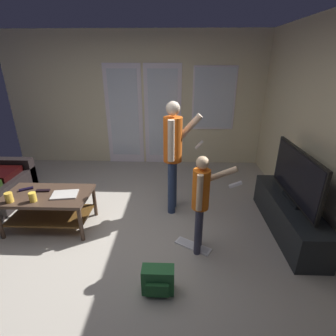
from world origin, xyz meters
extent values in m
cube|color=#A59D91|center=(0.00, 0.00, -0.01)|extent=(5.22, 5.53, 0.02)
cube|color=beige|center=(0.00, 2.73, 1.30)|extent=(5.22, 0.06, 2.60)
cube|color=white|center=(-0.25, 2.69, 0.99)|extent=(0.75, 0.02, 2.04)
cube|color=silver|center=(-0.25, 2.68, 1.04)|extent=(0.59, 0.01, 1.74)
cube|color=white|center=(0.54, 2.69, 0.99)|extent=(0.75, 0.02, 2.04)
cube|color=silver|center=(0.54, 2.68, 1.04)|extent=(0.59, 0.01, 1.74)
cube|color=white|center=(1.55, 2.69, 1.36)|extent=(0.84, 0.02, 1.22)
cube|color=silver|center=(1.55, 2.68, 1.36)|extent=(0.78, 0.01, 1.16)
cube|color=black|center=(-2.03, 1.30, 0.29)|extent=(0.94, 0.16, 0.57)
cube|color=#402E23|center=(-0.83, 0.30, 0.46)|extent=(1.08, 0.63, 0.04)
cube|color=#503314|center=(-0.83, 0.30, 0.17)|extent=(1.00, 0.55, 0.02)
cylinder|color=#402E23|center=(-0.32, 0.02, 0.22)|extent=(0.05, 0.05, 0.44)
cylinder|color=#402E23|center=(-1.33, 0.58, 0.22)|extent=(0.05, 0.05, 0.44)
cylinder|color=#402E23|center=(-0.32, 0.58, 0.22)|extent=(0.05, 0.05, 0.44)
cube|color=black|center=(2.27, 0.32, 0.22)|extent=(0.41, 1.56, 0.43)
cube|color=black|center=(2.27, -0.45, 0.24)|extent=(0.34, 0.02, 0.24)
cube|color=black|center=(2.27, 0.32, 0.45)|extent=(0.08, 0.42, 0.04)
cube|color=black|center=(2.27, 0.32, 0.79)|extent=(0.04, 1.21, 0.62)
cube|color=black|center=(2.25, 0.32, 0.79)|extent=(0.00, 1.16, 0.57)
cylinder|color=navy|center=(0.76, 0.69, 0.39)|extent=(0.11, 0.11, 0.78)
cylinder|color=navy|center=(0.78, 0.86, 0.39)|extent=(0.11, 0.11, 0.78)
cylinder|color=orange|center=(0.77, 0.77, 1.08)|extent=(0.25, 0.25, 0.61)
sphere|color=beige|center=(0.77, 0.77, 1.49)|extent=(0.19, 0.19, 0.19)
cylinder|color=beige|center=(0.76, 0.60, 1.11)|extent=(0.09, 0.09, 0.54)
cylinder|color=beige|center=(0.97, 0.92, 1.18)|extent=(0.42, 0.13, 0.47)
cube|color=white|center=(1.14, 0.91, 0.97)|extent=(0.12, 0.05, 0.13)
cylinder|color=#3D3C50|center=(1.08, -0.16, 0.29)|extent=(0.08, 0.08, 0.57)
cylinder|color=#3D3C50|center=(1.10, -0.04, 0.29)|extent=(0.08, 0.08, 0.57)
cylinder|color=orange|center=(1.09, -0.10, 0.80)|extent=(0.19, 0.19, 0.45)
sphere|color=#D9B488|center=(1.09, -0.10, 1.10)|extent=(0.14, 0.14, 0.14)
cylinder|color=#D9B488|center=(1.07, -0.23, 0.82)|extent=(0.06, 0.06, 0.40)
cylinder|color=#D9B488|center=(1.29, -0.01, 0.93)|extent=(0.39, 0.14, 0.24)
cube|color=white|center=(1.46, -0.05, 0.83)|extent=(0.14, 0.07, 0.09)
cylinder|color=#2D2B30|center=(-2.40, 1.60, 0.01)|extent=(0.26, 0.26, 0.02)
cube|color=#2B6937|center=(0.67, -0.70, 0.14)|extent=(0.31, 0.15, 0.28)
cube|color=#25612F|center=(0.67, -0.79, 0.10)|extent=(0.21, 0.04, 0.14)
cube|color=white|center=(1.04, -0.06, 0.01)|extent=(0.45, 0.33, 0.02)
cube|color=silver|center=(1.04, -0.06, 0.02)|extent=(0.39, 0.29, 0.00)
cube|color=#B9B5AE|center=(-0.58, 0.28, 0.49)|extent=(0.35, 0.28, 0.02)
cylinder|color=gold|center=(-1.18, 0.09, 0.54)|extent=(0.09, 0.09, 0.12)
cylinder|color=gold|center=(-0.90, 0.12, 0.54)|extent=(0.08, 0.08, 0.12)
cube|color=black|center=(-0.91, 0.37, 0.49)|extent=(0.17, 0.06, 0.02)
cube|color=black|center=(-1.15, 0.40, 0.49)|extent=(0.17, 0.13, 0.02)
camera|label=1|loc=(0.82, -2.51, 2.06)|focal=27.27mm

